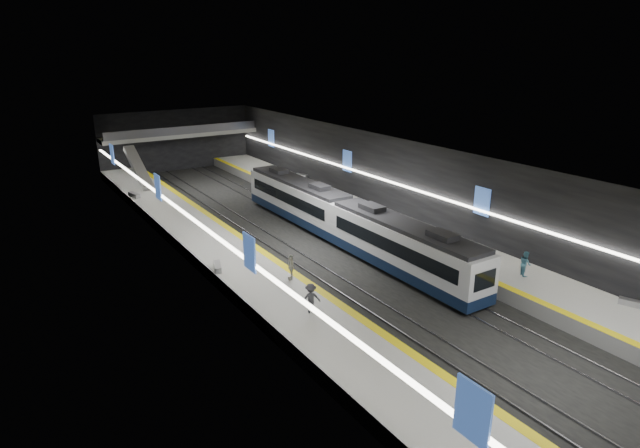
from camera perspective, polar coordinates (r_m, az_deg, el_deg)
ground at (r=44.16m, az=-0.14°, el=-2.69°), size 70.00×70.00×0.00m
ceiling at (r=41.92m, az=-0.15°, el=7.55°), size 20.00×70.00×0.04m
wall_left at (r=38.66m, az=-12.73°, el=-0.01°), size 0.04×70.00×8.00m
wall_right at (r=48.79m, az=9.83°, el=4.04°), size 0.04×70.00×8.00m
wall_back at (r=74.09m, az=-15.05°, el=8.63°), size 20.00×0.04×8.00m
platform_left at (r=40.72m, az=-9.09°, el=-4.08°), size 5.00×70.00×1.00m
tile_surface_left at (r=40.53m, az=-9.12°, el=-3.41°), size 5.00×70.00×0.02m
tactile_strip_left at (r=41.37m, az=-6.34°, el=-2.80°), size 0.60×70.00×0.02m
platform_right at (r=48.19m, az=7.40°, el=-0.37°), size 5.00×70.00×1.00m
tile_surface_right at (r=48.03m, az=7.42°, el=0.21°), size 5.00×70.00×0.02m
tactile_strip_right at (r=46.70m, az=5.35°, el=-0.24°), size 0.60×70.00×0.02m
rails at (r=44.14m, az=-0.14°, el=-2.62°), size 6.52×70.00×0.12m
train at (r=44.74m, az=2.56°, el=0.56°), size 2.69×30.05×3.60m
ad_posters at (r=43.55m, az=-0.85°, el=3.24°), size 19.94×53.50×2.20m
cove_light_left at (r=38.79m, az=-12.43°, el=-0.24°), size 0.25×68.60×0.12m
cove_light_right at (r=48.71m, az=9.64°, el=3.79°), size 0.25×68.60×0.12m
mezzanine_bridge at (r=71.98m, az=-14.59°, el=9.23°), size 20.00×3.00×1.50m
escalator at (r=63.79m, az=-18.81°, el=5.72°), size 1.20×7.50×3.92m
bench_left_near at (r=38.38m, az=-10.88°, el=-4.50°), size 0.95×1.72×0.40m
bench_left_far at (r=58.72m, az=-19.21°, el=2.94°), size 0.83×1.88×0.44m
bench_right_near at (r=37.73m, az=30.43°, el=-7.31°), size 1.01×1.66×0.39m
bench_right_far at (r=63.78m, az=-1.99°, el=5.15°), size 1.05×1.74×0.41m
passenger_right_b at (r=39.09m, az=21.04°, el=-3.97°), size 1.00×1.06×1.74m
passenger_left_a at (r=35.98m, az=-3.12°, el=-4.61°), size 0.80×1.11×1.75m
passenger_left_b at (r=31.62m, az=-1.00°, el=-7.94°), size 1.34×1.04×1.82m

